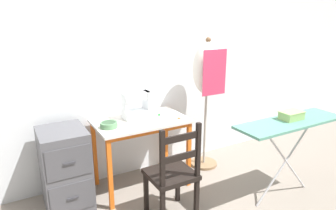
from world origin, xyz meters
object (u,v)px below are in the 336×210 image
(fabric_bowl, at_px, (109,125))
(ironing_board, at_px, (290,125))
(filing_cabinet, at_px, (65,169))
(scissors, at_px, (181,118))
(thread_spool_near_machine, at_px, (159,114))
(dress_form, at_px, (207,74))
(sewing_machine, at_px, (140,105))
(wooden_chair, at_px, (173,175))
(storage_box, at_px, (291,115))

(fabric_bowl, relative_size, ironing_board, 0.14)
(fabric_bowl, xyz_separation_m, filing_cabinet, (-0.42, 0.07, -0.38))
(scissors, relative_size, thread_spool_near_machine, 3.62)
(thread_spool_near_machine, distance_m, dress_form, 0.73)
(fabric_bowl, relative_size, filing_cabinet, 0.21)
(scissors, distance_m, thread_spool_near_machine, 0.25)
(scissors, xyz_separation_m, ironing_board, (0.76, -0.73, 0.02))
(thread_spool_near_machine, bearing_deg, sewing_machine, 162.03)
(wooden_chair, height_order, storage_box, wooden_chair)
(fabric_bowl, xyz_separation_m, dress_form, (1.20, 0.10, 0.36))
(fabric_bowl, height_order, wooden_chair, wooden_chair)
(wooden_chair, distance_m, dress_form, 1.28)
(dress_form, bearing_deg, scissors, -155.65)
(sewing_machine, bearing_deg, filing_cabinet, -175.08)
(scissors, bearing_deg, fabric_bowl, 171.35)
(dress_form, relative_size, ironing_board, 1.33)
(sewing_machine, xyz_separation_m, filing_cabinet, (-0.81, -0.07, -0.48))
(sewing_machine, xyz_separation_m, thread_spool_near_machine, (0.19, -0.06, -0.11))
(scissors, xyz_separation_m, filing_cabinet, (-1.16, 0.18, -0.36))
(ironing_board, relative_size, storage_box, 5.16)
(thread_spool_near_machine, xyz_separation_m, dress_form, (0.63, 0.02, 0.37))
(filing_cabinet, height_order, ironing_board, ironing_board)
(thread_spool_near_machine, distance_m, filing_cabinet, 1.06)
(fabric_bowl, xyz_separation_m, ironing_board, (1.49, -0.84, -0.01))
(sewing_machine, height_order, ironing_board, sewing_machine)
(fabric_bowl, distance_m, thread_spool_near_machine, 0.58)
(fabric_bowl, height_order, scissors, fabric_bowl)
(fabric_bowl, distance_m, scissors, 0.74)
(dress_form, bearing_deg, wooden_chair, -141.17)
(scissors, xyz_separation_m, storage_box, (0.80, -0.70, 0.10))
(filing_cabinet, xyz_separation_m, storage_box, (1.95, -0.87, 0.46))
(scissors, height_order, wooden_chair, wooden_chair)
(scissors, distance_m, dress_form, 0.64)
(dress_form, bearing_deg, filing_cabinet, -178.81)
(sewing_machine, relative_size, wooden_chair, 0.37)
(dress_form, distance_m, storage_box, 1.01)
(filing_cabinet, distance_m, dress_form, 1.78)
(fabric_bowl, distance_m, filing_cabinet, 0.57)
(thread_spool_near_machine, bearing_deg, dress_form, 2.27)
(thread_spool_near_machine, bearing_deg, ironing_board, -44.77)
(wooden_chair, distance_m, storage_box, 1.27)
(scissors, height_order, storage_box, storage_box)
(thread_spool_near_machine, height_order, filing_cabinet, thread_spool_near_machine)
(filing_cabinet, bearing_deg, storage_box, -24.08)
(thread_spool_near_machine, distance_m, storage_box, 1.31)
(dress_form, bearing_deg, storage_box, -69.90)
(fabric_bowl, relative_size, scissors, 1.38)
(wooden_chair, bearing_deg, ironing_board, -13.04)
(sewing_machine, height_order, thread_spool_near_machine, sewing_machine)
(scissors, bearing_deg, storage_box, -41.03)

